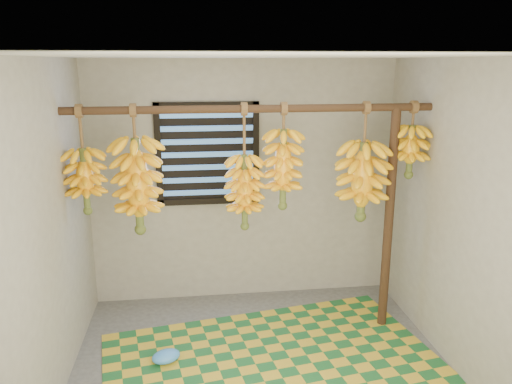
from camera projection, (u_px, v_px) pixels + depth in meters
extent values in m
cube|color=#4C4C4C|center=(265.00, 381.00, 3.82)|extent=(3.00, 3.00, 0.01)
cube|color=silver|center=(267.00, 55.00, 3.22)|extent=(3.00, 3.00, 0.01)
cube|color=gray|center=(244.00, 183.00, 4.96)|extent=(3.00, 0.01, 2.40)
cube|color=gray|center=(44.00, 242.00, 3.33)|extent=(0.01, 3.00, 2.40)
cube|color=gray|center=(466.00, 223.00, 3.71)|extent=(0.01, 3.00, 2.40)
cube|color=black|center=(208.00, 154.00, 4.82)|extent=(1.00, 0.04, 1.00)
cylinder|color=#3D2417|center=(254.00, 109.00, 3.99)|extent=(3.00, 0.06, 0.06)
cylinder|color=#3D2417|center=(389.00, 222.00, 4.39)|extent=(0.08, 0.08, 2.00)
cube|color=#1B5D2A|center=(283.00, 379.00, 3.83)|extent=(2.97, 2.54, 0.01)
ellipsoid|color=#3F8CEA|center=(166.00, 356.00, 4.03)|extent=(0.28, 0.25, 0.10)
cylinder|color=brown|center=(81.00, 130.00, 3.86)|extent=(0.02, 0.02, 0.35)
cylinder|color=#4C5923|center=(85.00, 179.00, 3.96)|extent=(0.05, 0.05, 0.49)
cylinder|color=brown|center=(134.00, 124.00, 3.90)|extent=(0.02, 0.02, 0.28)
cylinder|color=#4C5923|center=(138.00, 184.00, 4.02)|extent=(0.07, 0.07, 0.74)
cylinder|color=brown|center=(244.00, 132.00, 4.03)|extent=(0.02, 0.02, 0.43)
cylinder|color=#4C5923|center=(245.00, 190.00, 4.15)|extent=(0.05, 0.05, 0.60)
cylinder|color=brown|center=(284.00, 119.00, 4.04)|extent=(0.02, 0.02, 0.23)
cylinder|color=#4C5923|center=(283.00, 167.00, 4.14)|extent=(0.06, 0.06, 0.63)
cylinder|color=brown|center=(365.00, 125.00, 4.14)|extent=(0.02, 0.02, 0.35)
cylinder|color=#4C5923|center=(362.00, 179.00, 4.26)|extent=(0.07, 0.07, 0.63)
cylinder|color=brown|center=(413.00, 116.00, 4.18)|extent=(0.02, 0.02, 0.21)
cylinder|color=#4C5923|center=(411.00, 149.00, 4.25)|extent=(0.05, 0.05, 0.41)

